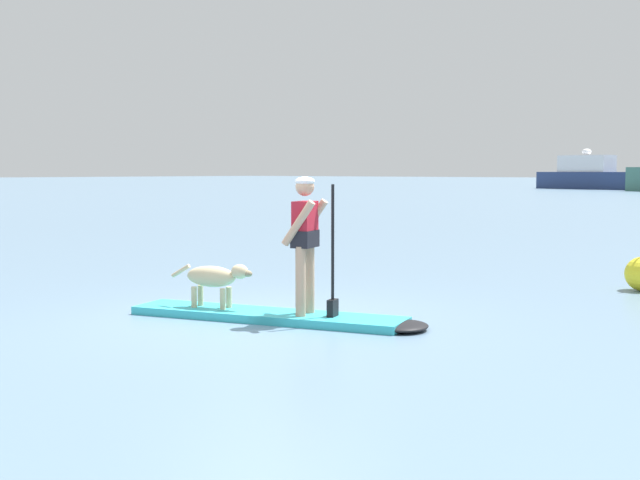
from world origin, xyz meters
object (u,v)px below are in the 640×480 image
at_px(person_paddler, 306,235).
at_px(paddleboard, 284,317).
at_px(dog, 215,278).
at_px(moored_boat_outer, 593,176).

bearing_deg(person_paddler, paddleboard, -162.71).
bearing_deg(dog, moored_boat_outer, 108.40).
relative_size(paddleboard, person_paddler, 2.31).
xyz_separation_m(paddleboard, moored_boat_outer, (-24.81, 71.63, 1.21)).
bearing_deg(person_paddler, dog, -162.71).
relative_size(person_paddler, dog, 1.46).
distance_m(person_paddler, dog, 1.36).
relative_size(dog, moored_boat_outer, 0.09).
bearing_deg(paddleboard, moored_boat_outer, 109.11).
relative_size(person_paddler, moored_boat_outer, 0.14).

